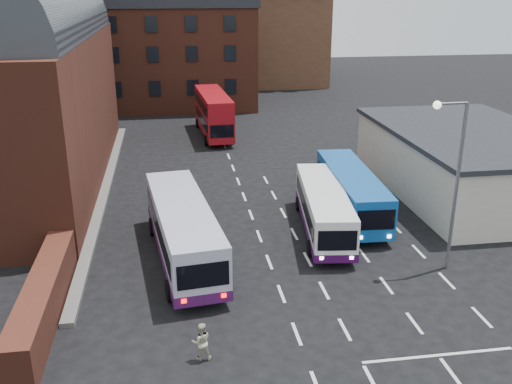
{
  "coord_description": "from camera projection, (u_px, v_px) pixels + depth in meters",
  "views": [
    {
      "loc": [
        -4.59,
        -19.91,
        13.19
      ],
      "look_at": [
        0.0,
        10.0,
        2.2
      ],
      "focal_mm": 40.0,
      "sensor_mm": 36.0,
      "label": 1
    }
  ],
  "objects": [
    {
      "name": "pedestrian_beige",
      "position": [
        201.0,
        342.0,
        21.13
      ],
      "size": [
        0.76,
        0.61,
        1.51
      ],
      "primitive_type": "imported",
      "rotation": [
        0.0,
        0.0,
        3.19
      ],
      "color": "#BFB99D",
      "rests_on": "ground"
    },
    {
      "name": "forecourt_wall",
      "position": [
        44.0,
        299.0,
        23.75
      ],
      "size": [
        1.2,
        10.0,
        1.8
      ],
      "primitive_type": "cube",
      "color": "#602B1E",
      "rests_on": "ground"
    },
    {
      "name": "bus_red_double",
      "position": [
        214.0,
        113.0,
        52.34
      ],
      "size": [
        2.96,
        10.09,
        3.99
      ],
      "rotation": [
        0.0,
        0.0,
        3.2
      ],
      "color": "#A20F18",
      "rests_on": "ground"
    },
    {
      "name": "street_lamp",
      "position": [
        453.0,
        171.0,
        26.51
      ],
      "size": [
        1.71,
        0.37,
        8.39
      ],
      "rotation": [
        0.0,
        0.0,
        0.03
      ],
      "color": "slate",
      "rests_on": "ground"
    },
    {
      "name": "brick_terrace",
      "position": [
        154.0,
        58.0,
        63.66
      ],
      "size": [
        22.0,
        10.0,
        11.0
      ],
      "primitive_type": "cube",
      "color": "brown",
      "rests_on": "ground"
    },
    {
      "name": "bus_white_inbound",
      "position": [
        324.0,
        207.0,
        31.89
      ],
      "size": [
        3.33,
        9.69,
        2.59
      ],
      "rotation": [
        0.0,
        0.0,
        3.02
      ],
      "color": "white",
      "rests_on": "ground"
    },
    {
      "name": "bus_white_outbound",
      "position": [
        183.0,
        227.0,
        28.57
      ],
      "size": [
        3.8,
        11.21,
        3.0
      ],
      "rotation": [
        0.0,
        0.0,
        0.12
      ],
      "color": "silver",
      "rests_on": "ground"
    },
    {
      "name": "bus_blue",
      "position": [
        352.0,
        190.0,
        34.3
      ],
      "size": [
        2.95,
        10.12,
        2.73
      ],
      "rotation": [
        0.0,
        0.0,
        3.09
      ],
      "color": "#0F51A3",
      "rests_on": "ground"
    },
    {
      "name": "railway_station",
      "position": [
        4.0,
        73.0,
        38.35
      ],
      "size": [
        12.0,
        28.0,
        16.0
      ],
      "color": "#602B1E",
      "rests_on": "ground"
    },
    {
      "name": "cream_building",
      "position": [
        469.0,
        161.0,
        38.06
      ],
      "size": [
        10.4,
        16.4,
        4.25
      ],
      "color": "beige",
      "rests_on": "ground"
    },
    {
      "name": "ground",
      "position": [
        292.0,
        323.0,
        23.65
      ],
      "size": [
        180.0,
        180.0,
        0.0
      ],
      "primitive_type": "plane",
      "color": "black"
    },
    {
      "name": "castle_keep",
      "position": [
        239.0,
        37.0,
        83.78
      ],
      "size": [
        22.0,
        22.0,
        12.0
      ],
      "primitive_type": "cube",
      "color": "brown",
      "rests_on": "ground"
    }
  ]
}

